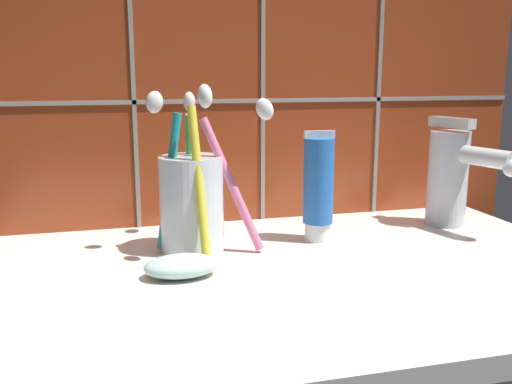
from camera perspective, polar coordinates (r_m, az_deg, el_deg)
The scene contains 6 objects.
sink_counter at distance 55.30cm, azimuth 4.36°, elevation -8.61°, with size 61.75×39.06×2.00cm, color silver.
tile_wall_backsplash at distance 70.81cm, azimuth -0.71°, elevation 13.47°, with size 71.75×1.72×44.58cm.
toothbrush_cup at distance 59.26cm, azimuth -6.33°, elevation -0.61°, with size 12.85×12.86×17.45cm.
toothpaste_tube at distance 62.68cm, azimuth 6.25°, elevation 0.47°, with size 3.47×3.31×12.22cm.
sink_faucet at distance 72.21cm, azimuth 19.09°, elevation 1.73°, with size 5.72×12.32×13.09cm.
soap_bar at distance 52.83cm, azimuth -7.49°, elevation -7.35°, with size 6.81×4.35×2.04cm, color silver.
Camera 1 is at (-17.10, -48.91, 20.33)cm, focal length 40.00 mm.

